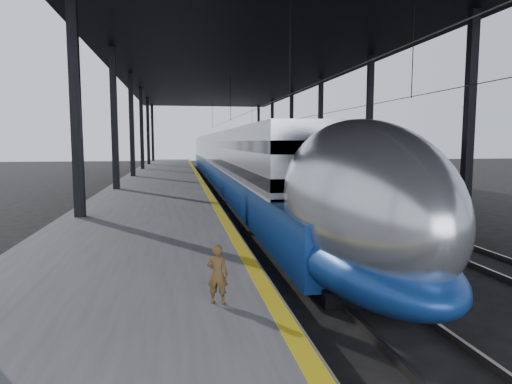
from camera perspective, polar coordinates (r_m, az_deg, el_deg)
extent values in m
plane|color=black|center=(12.97, 0.72, -10.29)|extent=(160.00, 160.00, 0.00)
cube|color=#4C4C4F|center=(32.41, -11.85, 0.48)|extent=(6.00, 80.00, 1.00)
cube|color=gold|center=(32.37, -6.91, 1.46)|extent=(0.30, 80.00, 0.01)
cube|color=slate|center=(32.62, -3.41, -0.10)|extent=(0.08, 80.00, 0.16)
cube|color=slate|center=(32.81, -0.91, -0.06)|extent=(0.08, 80.00, 0.16)
cube|color=slate|center=(33.53, 5.11, 0.06)|extent=(0.08, 80.00, 0.16)
cube|color=slate|center=(33.92, 7.47, 0.10)|extent=(0.08, 80.00, 0.16)
cube|color=black|center=(17.61, -21.56, 8.45)|extent=(0.35, 0.35, 9.00)
cube|color=black|center=(20.92, 25.08, 7.89)|extent=(0.35, 0.35, 9.00)
cube|color=black|center=(27.47, -17.27, 7.67)|extent=(0.35, 0.35, 9.00)
cube|color=black|center=(29.70, 13.96, 7.64)|extent=(0.35, 0.35, 9.00)
cube|color=black|center=(37.40, -15.25, 7.29)|extent=(0.35, 0.35, 9.00)
cube|color=black|center=(39.07, 8.04, 7.39)|extent=(0.35, 0.35, 9.00)
cube|color=black|center=(47.36, -14.09, 7.06)|extent=(0.35, 0.35, 9.00)
cube|color=black|center=(48.69, 4.44, 7.20)|extent=(0.35, 0.35, 9.00)
cube|color=black|center=(57.34, -13.33, 6.91)|extent=(0.35, 0.35, 9.00)
cube|color=black|center=(58.44, 2.03, 7.06)|extent=(0.35, 0.35, 9.00)
cube|color=black|center=(67.32, -12.79, 6.80)|extent=(0.35, 0.35, 9.00)
cube|color=black|center=(68.27, 0.32, 6.95)|extent=(0.35, 0.35, 9.00)
cube|color=black|center=(32.96, -2.40, 15.97)|extent=(18.00, 75.00, 0.45)
cylinder|color=slate|center=(32.55, -2.20, 9.44)|extent=(0.03, 74.00, 0.03)
cylinder|color=slate|center=(33.57, 6.41, 9.31)|extent=(0.03, 74.00, 0.03)
cube|color=#AFB2B7|center=(42.28, -3.92, 4.44)|extent=(2.97, 57.00, 4.09)
cube|color=navy|center=(40.85, -3.69, 2.58)|extent=(3.05, 62.00, 1.59)
cube|color=silver|center=(42.30, -3.92, 3.81)|extent=(3.07, 57.00, 0.10)
cube|color=black|center=(42.26, -3.93, 6.03)|extent=(3.01, 57.00, 0.43)
cube|color=black|center=(42.28, -3.92, 4.44)|extent=(3.01, 57.00, 0.43)
ellipsoid|color=#AFB2B7|center=(11.47, 12.15, -1.37)|extent=(2.97, 8.40, 4.09)
ellipsoid|color=navy|center=(11.68, 12.02, -7.10)|extent=(3.05, 8.40, 1.74)
ellipsoid|color=black|center=(9.04, 18.40, 1.64)|extent=(1.53, 2.20, 0.92)
cube|color=black|center=(11.90, 11.93, -10.96)|extent=(2.25, 2.60, 0.40)
cube|color=black|center=(33.01, -2.23, 0.19)|extent=(2.25, 2.60, 0.40)
cube|color=navy|center=(29.23, 8.79, 2.88)|extent=(2.80, 18.00, 3.80)
cube|color=gray|center=(21.45, 15.90, 1.50)|extent=(2.85, 1.20, 3.85)
cube|color=black|center=(20.84, 16.70, 3.69)|extent=(1.70, 0.06, 0.85)
cube|color=#A3120C|center=(20.94, 16.59, 0.13)|extent=(1.20, 0.06, 0.55)
cube|color=gray|center=(47.62, 1.53, 4.23)|extent=(2.80, 18.00, 3.80)
cube|color=gray|center=(66.35, -1.67, 4.81)|extent=(2.80, 18.00, 3.80)
cube|color=black|center=(23.83, 13.28, -2.38)|extent=(2.20, 2.40, 0.36)
cube|color=black|center=(44.79, 2.27, 1.77)|extent=(2.20, 2.40, 0.36)
imported|color=#53391B|center=(7.74, -4.86, -10.19)|extent=(0.42, 0.34, 1.01)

